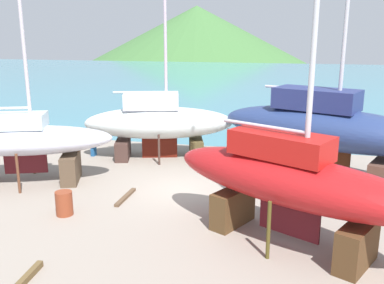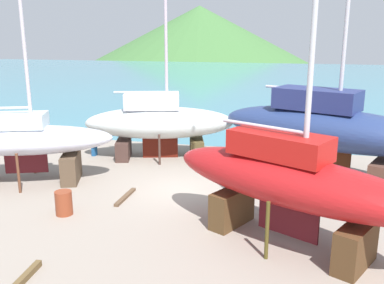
{
  "view_description": "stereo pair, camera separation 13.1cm",
  "coord_description": "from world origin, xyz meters",
  "px_view_note": "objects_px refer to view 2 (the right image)",
  "views": [
    {
      "loc": [
        4.36,
        -16.89,
        6.64
      ],
      "look_at": [
        0.13,
        0.89,
        1.99
      ],
      "focal_mm": 39.63,
      "sensor_mm": 36.0,
      "label": 1
    },
    {
      "loc": [
        4.49,
        -16.86,
        6.64
      ],
      "look_at": [
        0.13,
        0.89,
        1.99
      ],
      "focal_mm": 39.63,
      "sensor_mm": 36.0,
      "label": 2
    }
  ],
  "objects_px": {
    "sailboat_far_slipway": "(289,180)",
    "sailboat_mid_port": "(159,122)",
    "barrel_tipped_center": "(64,203)",
    "sailboat_small_center": "(23,141)",
    "worker": "(94,141)",
    "sailboat_large_starboard": "(325,127)"
  },
  "relations": [
    {
      "from": "sailboat_far_slipway",
      "to": "sailboat_mid_port",
      "type": "distance_m",
      "value": 11.11
    },
    {
      "from": "barrel_tipped_center",
      "to": "sailboat_far_slipway",
      "type": "bearing_deg",
      "value": -2.32
    },
    {
      "from": "sailboat_small_center",
      "to": "sailboat_mid_port",
      "type": "xyz_separation_m",
      "value": [
        4.69,
        5.36,
        0.05
      ]
    },
    {
      "from": "worker",
      "to": "barrel_tipped_center",
      "type": "relative_size",
      "value": 1.75
    },
    {
      "from": "worker",
      "to": "barrel_tipped_center",
      "type": "height_order",
      "value": "worker"
    },
    {
      "from": "sailboat_small_center",
      "to": "worker",
      "type": "xyz_separation_m",
      "value": [
        0.99,
        4.83,
        -1.14
      ]
    },
    {
      "from": "sailboat_large_starboard",
      "to": "sailboat_far_slipway",
      "type": "bearing_deg",
      "value": -78.78
    },
    {
      "from": "sailboat_large_starboard",
      "to": "worker",
      "type": "height_order",
      "value": "sailboat_large_starboard"
    },
    {
      "from": "sailboat_mid_port",
      "to": "barrel_tipped_center",
      "type": "relative_size",
      "value": 15.51
    },
    {
      "from": "sailboat_far_slipway",
      "to": "sailboat_large_starboard",
      "type": "height_order",
      "value": "sailboat_large_starboard"
    },
    {
      "from": "sailboat_small_center",
      "to": "barrel_tipped_center",
      "type": "bearing_deg",
      "value": -59.0
    },
    {
      "from": "sailboat_small_center",
      "to": "worker",
      "type": "bearing_deg",
      "value": 58.17
    },
    {
      "from": "sailboat_far_slipway",
      "to": "barrel_tipped_center",
      "type": "relative_size",
      "value": 16.76
    },
    {
      "from": "sailboat_mid_port",
      "to": "barrel_tipped_center",
      "type": "xyz_separation_m",
      "value": [
        -1.14,
        -8.2,
        -1.56
      ]
    },
    {
      "from": "sailboat_far_slipway",
      "to": "barrel_tipped_center",
      "type": "distance_m",
      "value": 8.43
    },
    {
      "from": "sailboat_large_starboard",
      "to": "sailboat_small_center",
      "type": "bearing_deg",
      "value": -140.3
    },
    {
      "from": "sailboat_large_starboard",
      "to": "barrel_tipped_center",
      "type": "xyz_separation_m",
      "value": [
        -9.7,
        -6.91,
        -1.98
      ]
    },
    {
      "from": "sailboat_far_slipway",
      "to": "sailboat_large_starboard",
      "type": "distance_m",
      "value": 7.39
    },
    {
      "from": "sailboat_far_slipway",
      "to": "sailboat_mid_port",
      "type": "bearing_deg",
      "value": 156.9
    },
    {
      "from": "sailboat_far_slipway",
      "to": "worker",
      "type": "distance_m",
      "value": 13.52
    },
    {
      "from": "sailboat_large_starboard",
      "to": "sailboat_mid_port",
      "type": "height_order",
      "value": "sailboat_large_starboard"
    },
    {
      "from": "sailboat_small_center",
      "to": "sailboat_mid_port",
      "type": "distance_m",
      "value": 7.12
    }
  ]
}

